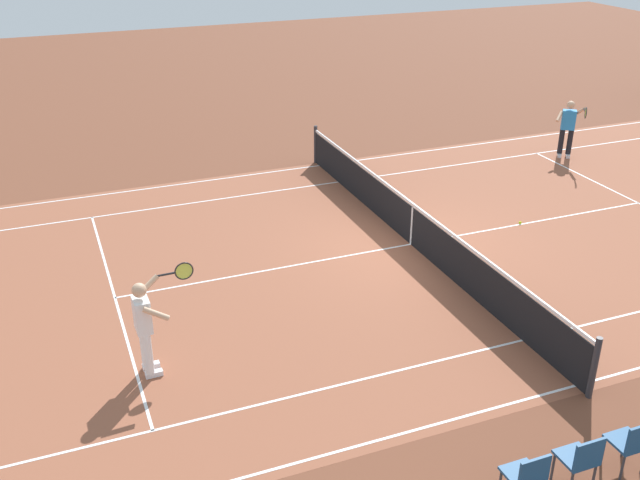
# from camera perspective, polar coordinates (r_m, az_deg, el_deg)

# --- Properties ---
(ground_plane) EXTENTS (60.00, 60.00, 0.00)m
(ground_plane) POSITION_cam_1_polar(r_m,az_deg,el_deg) (16.30, 7.09, -0.33)
(ground_plane) COLOR brown
(court_slab) EXTENTS (24.20, 11.40, 0.00)m
(court_slab) POSITION_cam_1_polar(r_m,az_deg,el_deg) (16.30, 7.09, -0.33)
(court_slab) COLOR #935138
(court_slab) RESTS_ON ground_plane
(court_line_markings) EXTENTS (23.85, 11.05, 0.01)m
(court_line_markings) POSITION_cam_1_polar(r_m,az_deg,el_deg) (16.29, 7.10, -0.32)
(court_line_markings) COLOR white
(court_line_markings) RESTS_ON ground_plane
(tennis_net) EXTENTS (0.10, 11.70, 1.08)m
(tennis_net) POSITION_cam_1_polar(r_m,az_deg,el_deg) (16.09, 7.19, 1.24)
(tennis_net) COLOR #2D2D33
(tennis_net) RESTS_ON ground_plane
(tennis_player_near) EXTENTS (1.05, 0.78, 1.70)m
(tennis_player_near) POSITION_cam_1_polar(r_m,az_deg,el_deg) (11.89, -13.44, -6.32)
(tennis_player_near) COLOR white
(tennis_player_near) RESTS_ON ground_plane
(tennis_player_far) EXTENTS (0.75, 1.18, 1.70)m
(tennis_player_far) POSITION_cam_1_polar(r_m,az_deg,el_deg) (22.51, 18.75, 8.40)
(tennis_player_far) COLOR black
(tennis_player_far) RESTS_ON ground_plane
(tennis_ball) EXTENTS (0.07, 0.07, 0.07)m
(tennis_ball) POSITION_cam_1_polar(r_m,az_deg,el_deg) (17.78, 15.31, 1.31)
(tennis_ball) COLOR #CCE01E
(tennis_ball) RESTS_ON ground_plane
(spectator_chair_2) EXTENTS (0.44, 0.44, 0.88)m
(spectator_chair_2) POSITION_cam_1_polar(r_m,az_deg,el_deg) (10.79, 23.10, -14.25)
(spectator_chair_2) COLOR #38383D
(spectator_chair_2) RESTS_ON ground_plane
(spectator_chair_3) EXTENTS (0.44, 0.44, 0.88)m
(spectator_chair_3) POSITION_cam_1_polar(r_m,az_deg,el_deg) (10.31, 19.64, -15.69)
(spectator_chair_3) COLOR #38383D
(spectator_chair_3) RESTS_ON ground_plane
(spectator_chair_4) EXTENTS (0.44, 0.44, 0.88)m
(spectator_chair_4) POSITION_cam_1_polar(r_m,az_deg,el_deg) (9.87, 15.81, -17.20)
(spectator_chair_4) COLOR #38383D
(spectator_chair_4) RESTS_ON ground_plane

